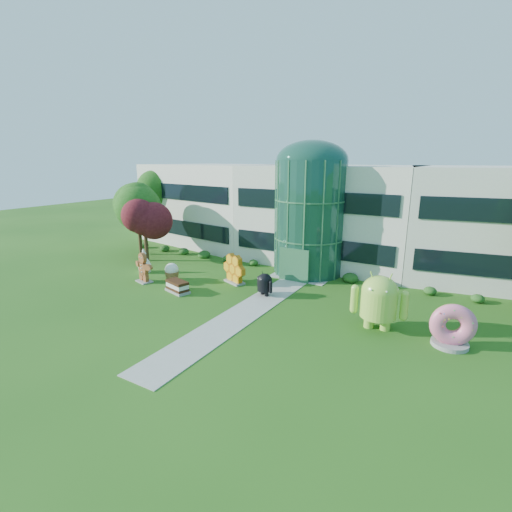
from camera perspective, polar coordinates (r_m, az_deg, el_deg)
The scene contains 14 objects.
ground at distance 23.84m, azimuth -3.48°, elevation -9.81°, with size 140.00×140.00×0.00m, color #215114.
building at distance 38.31m, azimuth 11.72°, elevation 6.51°, with size 46.00×15.00×9.30m, color beige, non-canonical shape.
atrium at distance 32.71m, azimuth 8.27°, elevation 5.76°, with size 6.00×6.00×9.80m, color #194738.
walkway at distance 25.37m, azimuth -0.93°, elevation -8.17°, with size 2.40×20.00×0.04m, color #9E9E93.
tree_red at distance 38.26m, azimuth -16.67°, elevation 3.68°, with size 4.00×4.00×6.00m, color #3F0C14, non-canonical shape.
trees_backdrop at distance 33.74m, azimuth 8.88°, elevation 4.80°, with size 52.00×8.00×8.40m, color #1C4A12, non-canonical shape.
android_green at distance 23.12m, azimuth 18.41°, elevation -6.17°, with size 3.41×2.28×3.87m, color #99CD42, non-canonical shape.
android_black at distance 27.51m, azimuth 1.33°, elevation -4.14°, with size 1.76×1.18×2.01m, color black, non-canonical shape.
donut at distance 22.84m, azimuth 27.96°, elevation -9.32°, with size 2.39×1.15×2.48m, color #D4507E, non-canonical shape.
gingerbread at distance 31.87m, azimuth -16.96°, elevation -1.67°, with size 2.74×1.05×2.53m, color brown, non-canonical shape.
ice_cream_sandwich at distance 29.03m, azimuth -12.00°, elevation -4.58°, with size 2.06×1.03×0.92m, color black, non-canonical shape.
honeycomb at distance 30.35m, azimuth -3.36°, elevation -2.17°, with size 2.79×1.00×2.19m, color #F0A718, non-canonical shape.
froyo at distance 34.65m, azimuth -16.85°, elevation -0.68°, with size 1.27×1.27×2.17m, color white, non-canonical shape.
cupcake at distance 31.93m, azimuth -12.82°, elevation -2.34°, with size 1.23×1.23×1.47m, color white, non-canonical shape.
Camera 1 is at (12.25, -17.93, 9.84)m, focal length 26.00 mm.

